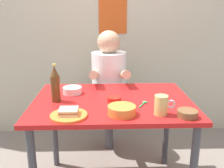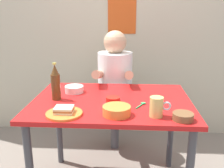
% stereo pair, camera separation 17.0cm
% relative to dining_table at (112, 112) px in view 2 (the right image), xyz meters
% --- Properties ---
extents(wall_back, '(4.40, 0.09, 2.60)m').
position_rel_dining_table_xyz_m(wall_back, '(0.00, 1.05, 0.65)').
color(wall_back, '#BCB299').
rests_on(wall_back, ground).
extents(dining_table, '(1.10, 0.80, 0.74)m').
position_rel_dining_table_xyz_m(dining_table, '(0.00, 0.00, 0.00)').
color(dining_table, red).
rests_on(dining_table, ground).
extents(stool, '(0.34, 0.34, 0.45)m').
position_rel_dining_table_xyz_m(stool, '(-0.01, 0.63, -0.30)').
color(stool, '#4C4C51').
rests_on(stool, ground).
extents(person_seated, '(0.33, 0.56, 0.72)m').
position_rel_dining_table_xyz_m(person_seated, '(-0.01, 0.62, 0.12)').
color(person_seated, white).
rests_on(person_seated, stool).
extents(plate_orange, '(0.22, 0.22, 0.01)m').
position_rel_dining_table_xyz_m(plate_orange, '(-0.27, -0.28, 0.10)').
color(plate_orange, orange).
rests_on(plate_orange, dining_table).
extents(sandwich, '(0.11, 0.09, 0.04)m').
position_rel_dining_table_xyz_m(sandwich, '(-0.27, -0.28, 0.13)').
color(sandwich, beige).
rests_on(sandwich, plate_orange).
extents(beer_mug, '(0.13, 0.08, 0.12)m').
position_rel_dining_table_xyz_m(beer_mug, '(0.28, -0.27, 0.15)').
color(beer_mug, '#D1BC66').
rests_on(beer_mug, dining_table).
extents(beer_bottle, '(0.06, 0.06, 0.26)m').
position_rel_dining_table_xyz_m(beer_bottle, '(-0.39, -0.02, 0.21)').
color(beer_bottle, '#593819').
rests_on(beer_bottle, dining_table).
extents(sambal_bowl_red, '(0.10, 0.10, 0.03)m').
position_rel_dining_table_xyz_m(sambal_bowl_red, '(0.01, -0.04, 0.11)').
color(sambal_bowl_red, '#B21E14').
rests_on(sambal_bowl_red, dining_table).
extents(soup_bowl_orange, '(0.17, 0.17, 0.05)m').
position_rel_dining_table_xyz_m(soup_bowl_orange, '(0.05, -0.26, 0.12)').
color(soup_bowl_orange, orange).
rests_on(soup_bowl_orange, dining_table).
extents(condiment_bowl_brown, '(0.12, 0.12, 0.04)m').
position_rel_dining_table_xyz_m(condiment_bowl_brown, '(0.43, -0.31, 0.12)').
color(condiment_bowl_brown, brown).
rests_on(condiment_bowl_brown, dining_table).
extents(rice_bowl_white, '(0.14, 0.14, 0.05)m').
position_rel_dining_table_xyz_m(rice_bowl_white, '(-0.29, 0.15, 0.12)').
color(rice_bowl_white, silver).
rests_on(rice_bowl_white, dining_table).
extents(spoon, '(0.07, 0.11, 0.01)m').
position_rel_dining_table_xyz_m(spoon, '(0.21, -0.09, 0.10)').
color(spoon, '#26A559').
rests_on(spoon, dining_table).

